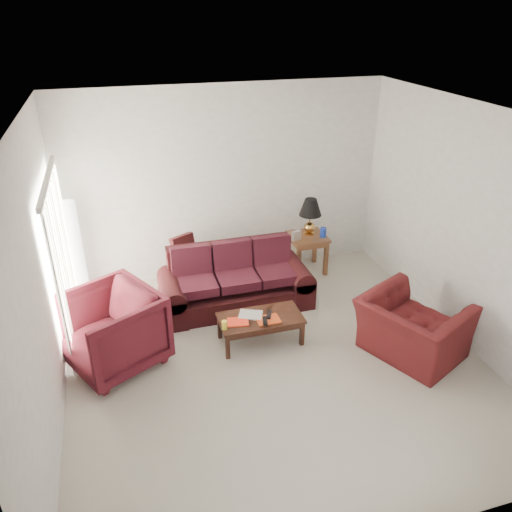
{
  "coord_description": "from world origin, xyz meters",
  "views": [
    {
      "loc": [
        -1.63,
        -4.72,
        4.01
      ],
      "look_at": [
        0.0,
        0.85,
        1.05
      ],
      "focal_mm": 35.0,
      "sensor_mm": 36.0,
      "label": 1
    }
  ],
  "objects_px": {
    "sofa": "(236,279)",
    "end_table": "(307,253)",
    "armchair_right": "(412,329)",
    "floor_lamp": "(76,254)",
    "armchair_left": "(112,330)",
    "coffee_table": "(260,329)"
  },
  "relations": [
    {
      "from": "end_table",
      "to": "coffee_table",
      "type": "xyz_separation_m",
      "value": [
        -1.3,
        -1.67,
        -0.13
      ]
    },
    {
      "from": "armchair_left",
      "to": "floor_lamp",
      "type": "bearing_deg",
      "value": 166.42
    },
    {
      "from": "floor_lamp",
      "to": "end_table",
      "type": "bearing_deg",
      "value": 0.21
    },
    {
      "from": "sofa",
      "to": "end_table",
      "type": "distance_m",
      "value": 1.58
    },
    {
      "from": "sofa",
      "to": "floor_lamp",
      "type": "bearing_deg",
      "value": 164.68
    },
    {
      "from": "armchair_left",
      "to": "sofa",
      "type": "bearing_deg",
      "value": 88.16
    },
    {
      "from": "armchair_right",
      "to": "coffee_table",
      "type": "bearing_deg",
      "value": 40.48
    },
    {
      "from": "sofa",
      "to": "end_table",
      "type": "xyz_separation_m",
      "value": [
        1.4,
        0.73,
        -0.13
      ]
    },
    {
      "from": "armchair_right",
      "to": "sofa",
      "type": "bearing_deg",
      "value": 21.45
    },
    {
      "from": "sofa",
      "to": "armchair_right",
      "type": "bearing_deg",
      "value": -40.1
    },
    {
      "from": "sofa",
      "to": "armchair_left",
      "type": "height_order",
      "value": "armchair_left"
    },
    {
      "from": "end_table",
      "to": "sofa",
      "type": "bearing_deg",
      "value": -152.34
    },
    {
      "from": "end_table",
      "to": "armchair_right",
      "type": "xyz_separation_m",
      "value": [
        0.44,
        -2.45,
        0.07
      ]
    },
    {
      "from": "armchair_right",
      "to": "coffee_table",
      "type": "relative_size",
      "value": 1.09
    },
    {
      "from": "sofa",
      "to": "coffee_table",
      "type": "xyz_separation_m",
      "value": [
        0.09,
        -0.94,
        -0.25
      ]
    },
    {
      "from": "armchair_right",
      "to": "armchair_left",
      "type": "bearing_deg",
      "value": 51.18
    },
    {
      "from": "sofa",
      "to": "armchair_left",
      "type": "bearing_deg",
      "value": -150.85
    },
    {
      "from": "floor_lamp",
      "to": "armchair_left",
      "type": "bearing_deg",
      "value": -75.64
    },
    {
      "from": "end_table",
      "to": "armchair_right",
      "type": "bearing_deg",
      "value": -79.89
    },
    {
      "from": "end_table",
      "to": "armchair_left",
      "type": "xyz_separation_m",
      "value": [
        -3.15,
        -1.59,
        0.17
      ]
    },
    {
      "from": "armchair_left",
      "to": "coffee_table",
      "type": "xyz_separation_m",
      "value": [
        1.85,
        -0.08,
        -0.3
      ]
    },
    {
      "from": "coffee_table",
      "to": "armchair_left",
      "type": "bearing_deg",
      "value": -178.74
    }
  ]
}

